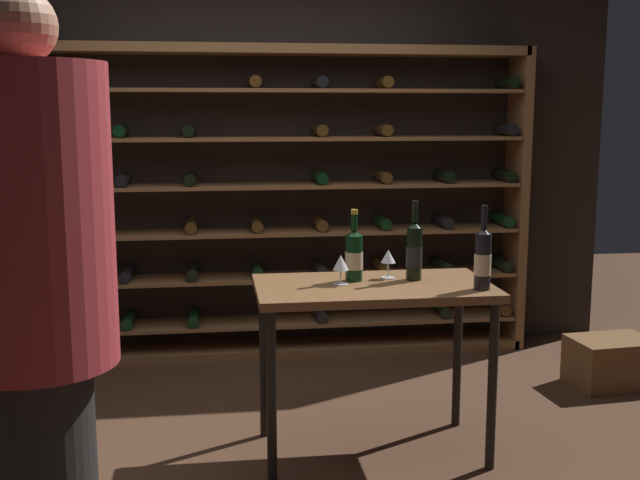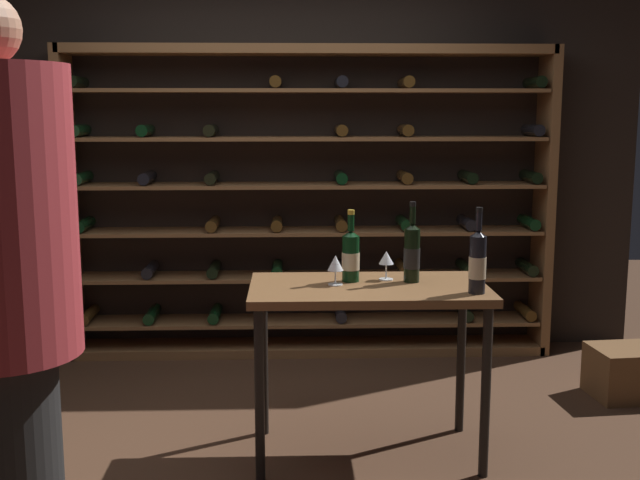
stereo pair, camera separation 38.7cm
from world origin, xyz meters
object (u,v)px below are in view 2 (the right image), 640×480
wine_glass_stemmed_center (386,259)px  wine_crate (634,372)px  wine_bottle_green_slim (351,256)px  tasting_table (368,305)px  wine_bottle_amber_reserve (412,253)px  wine_bottle_gold_foil (478,262)px  wine_glass_stemmed_right (335,264)px  wine_rack (310,205)px  person_guest_blue_shirt (1,281)px

wine_glass_stemmed_center → wine_crate: bearing=21.5°
wine_glass_stemmed_center → wine_bottle_green_slim: bearing=-169.8°
wine_crate → wine_bottle_green_slim: size_ratio=1.40×
tasting_table → wine_bottle_amber_reserve: (0.21, 0.07, 0.24)m
wine_bottle_gold_foil → wine_glass_stemmed_center: bearing=141.7°
wine_crate → wine_glass_stemmed_right: 2.05m
wine_crate → wine_bottle_green_slim: bearing=-159.6°
wine_bottle_green_slim → wine_glass_stemmed_right: (-0.08, -0.07, -0.03)m
wine_rack → wine_glass_stemmed_center: wine_rack is taller
wine_rack → wine_crate: bearing=-26.4°
tasting_table → person_guest_blue_shirt: size_ratio=0.55×
wine_bottle_amber_reserve → wine_glass_stemmed_right: bearing=-171.2°
person_guest_blue_shirt → wine_bottle_amber_reserve: size_ratio=5.20×
tasting_table → wine_glass_stemmed_right: (-0.15, 0.01, 0.19)m
wine_glass_stemmed_right → wine_bottle_green_slim: bearing=44.2°
tasting_table → wine_crate: 1.86m
tasting_table → wine_bottle_amber_reserve: size_ratio=2.88×
wine_rack → wine_glass_stemmed_right: wine_rack is taller
wine_rack → person_guest_blue_shirt: 2.90m
wine_crate → wine_glass_stemmed_center: bearing=-158.5°
tasting_table → wine_crate: size_ratio=2.30×
wine_rack → wine_glass_stemmed_center: (0.33, -1.51, -0.08)m
wine_glass_stemmed_right → wine_glass_stemmed_center: same height
wine_rack → wine_bottle_amber_reserve: size_ratio=8.43×
wine_rack → wine_glass_stemmed_right: size_ratio=22.95×
person_guest_blue_shirt → wine_crate: bearing=-130.0°
wine_crate → wine_bottle_green_slim: wine_bottle_green_slim is taller
person_guest_blue_shirt → wine_bottle_gold_foil: 1.97m
wine_glass_stemmed_right → wine_bottle_amber_reserve: bearing=8.8°
wine_bottle_amber_reserve → wine_glass_stemmed_center: wine_bottle_amber_reserve is taller
wine_bottle_green_slim → wine_bottle_amber_reserve: 0.29m
wine_bottle_gold_foil → wine_rack: bearing=111.2°
wine_glass_stemmed_center → person_guest_blue_shirt: bearing=-139.4°
person_guest_blue_shirt → wine_glass_stemmed_right: 1.57m
wine_rack → wine_bottle_green_slim: size_ratio=9.41×
tasting_table → person_guest_blue_shirt: bearing=-140.3°
wine_bottle_gold_foil → person_guest_blue_shirt: bearing=-153.0°
wine_rack → wine_bottle_amber_reserve: 1.62m
wine_crate → wine_glass_stemmed_center: size_ratio=3.42×
wine_rack → wine_crate: wine_rack is taller
wine_bottle_gold_foil → wine_crate: bearing=37.8°
wine_bottle_green_slim → wine_glass_stemmed_right: bearing=-135.8°
wine_bottle_green_slim → person_guest_blue_shirt: bearing=-136.4°
wine_bottle_green_slim → wine_bottle_amber_reserve: (0.29, -0.02, 0.02)m
person_guest_blue_shirt → wine_glass_stemmed_center: person_guest_blue_shirt is taller
tasting_table → wine_bottle_amber_reserve: 0.32m
wine_bottle_amber_reserve → wine_glass_stemmed_center: size_ratio=2.73×
wine_bottle_gold_foil → wine_bottle_green_slim: bearing=154.3°
wine_glass_stemmed_center → wine_bottle_gold_foil: bearing=-38.3°
tasting_table → wine_bottle_gold_foil: wine_bottle_gold_foil is taller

